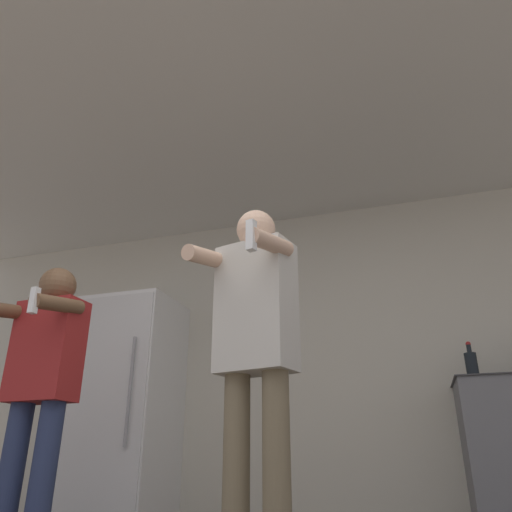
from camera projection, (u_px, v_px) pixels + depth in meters
name	position (u px, v px, depth m)	size (l,w,h in m)	color
wall_back	(313.00, 357.00, 4.08)	(7.00, 0.06, 2.55)	beige
ceiling_slab	(264.00, 124.00, 3.36)	(7.00, 3.24, 0.05)	silver
refrigerator	(126.00, 408.00, 4.01)	(0.73, 0.70, 1.76)	white
bottle_clear_vodka	(472.00, 365.00, 3.44)	(0.08, 0.08, 0.27)	black
person_woman_foreground	(255.00, 340.00, 2.33)	(0.50, 0.52, 1.67)	#75664C
person_man_side	(42.00, 376.00, 2.83)	(0.47, 0.49, 1.58)	navy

